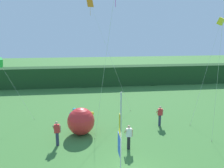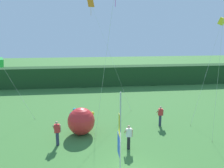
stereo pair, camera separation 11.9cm
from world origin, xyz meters
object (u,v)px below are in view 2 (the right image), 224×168
object	(u,v)px
inflatable_balloon	(81,121)
person_near_banner	(160,115)
banner_flag	(120,134)
kite_green_box_4	(0,63)
kite_magenta_diamond_0	(113,6)
person_far_left	(129,136)
kite_orange_diamond_3	(94,12)
person_mid_field	(57,132)
kite_yellow_box_2	(222,22)

from	to	relation	value
inflatable_balloon	person_near_banner	bearing A→B (deg)	7.14
banner_flag	kite_green_box_4	world-z (taller)	kite_green_box_4
kite_magenta_diamond_0	kite_green_box_4	xyz separation A→B (m)	(-8.37, 5.41, -3.90)
inflatable_balloon	person_far_left	bearing A→B (deg)	-41.28
person_near_banner	inflatable_balloon	xyz separation A→B (m)	(-6.54, -0.82, 0.14)
person_far_left	kite_orange_diamond_3	xyz separation A→B (m)	(-1.79, 8.27, 8.54)
person_far_left	person_near_banner	bearing A→B (deg)	46.93
kite_orange_diamond_3	person_far_left	bearing A→B (deg)	-77.79
person_far_left	inflatable_balloon	size ratio (longest dim) A/B	0.81
inflatable_balloon	kite_orange_diamond_3	bearing A→B (deg)	75.85
kite_green_box_4	person_mid_field	bearing A→B (deg)	-41.23
person_mid_field	person_far_left	xyz separation A→B (m)	(4.81, -1.14, -0.04)
kite_magenta_diamond_0	kite_green_box_4	bearing A→B (deg)	147.12
banner_flag	kite_yellow_box_2	world-z (taller)	kite_yellow_box_2
person_mid_field	inflatable_balloon	distance (m)	2.33
kite_orange_diamond_3	person_mid_field	bearing A→B (deg)	-112.99
person_near_banner	kite_orange_diamond_3	bearing A→B (deg)	137.87
banner_flag	inflatable_balloon	size ratio (longest dim) A/B	2.27
person_near_banner	kite_yellow_box_2	bearing A→B (deg)	15.42
kite_magenta_diamond_0	kite_green_box_4	world-z (taller)	kite_magenta_diamond_0
person_mid_field	kite_orange_diamond_3	bearing A→B (deg)	67.01
person_far_left	kite_green_box_4	size ratio (longest dim) A/B	0.29
person_mid_field	kite_yellow_box_2	bearing A→B (deg)	16.23
inflatable_balloon	kite_orange_diamond_3	distance (m)	10.13
inflatable_balloon	kite_green_box_4	xyz separation A→B (m)	(-6.30, 2.43, 4.28)
person_mid_field	kite_green_box_4	xyz separation A→B (m)	(-4.65, 4.08, 4.38)
person_near_banner	kite_green_box_4	size ratio (longest dim) A/B	0.30
banner_flag	person_mid_field	bearing A→B (deg)	136.83
banner_flag	person_near_banner	size ratio (longest dim) A/B	2.77
kite_orange_diamond_3	banner_flag	bearing A→B (deg)	-85.79
banner_flag	person_far_left	xyz separation A→B (m)	(1.00, 2.44, -1.36)
person_near_banner	person_far_left	xyz separation A→B (m)	(-3.37, -3.60, -0.01)
banner_flag	kite_magenta_diamond_0	world-z (taller)	kite_magenta_diamond_0
person_far_left	kite_magenta_diamond_0	world-z (taller)	kite_magenta_diamond_0
kite_green_box_4	kite_yellow_box_2	bearing A→B (deg)	-0.26
kite_yellow_box_2	kite_orange_diamond_3	xyz separation A→B (m)	(-10.69, 3.14, 0.93)
kite_magenta_diamond_0	kite_orange_diamond_3	world-z (taller)	kite_orange_diamond_3
person_near_banner	person_far_left	world-z (taller)	person_near_banner
kite_yellow_box_2	inflatable_balloon	bearing A→B (deg)	-169.00
person_mid_field	kite_green_box_4	bearing A→B (deg)	138.77
person_far_left	banner_flag	bearing A→B (deg)	-112.24
person_near_banner	person_mid_field	world-z (taller)	person_mid_field
kite_green_box_4	person_far_left	bearing A→B (deg)	-28.84
person_far_left	kite_orange_diamond_3	world-z (taller)	kite_orange_diamond_3
banner_flag	kite_green_box_4	distance (m)	11.82
person_mid_field	kite_yellow_box_2	size ratio (longest dim) A/B	0.20
person_near_banner	kite_green_box_4	world-z (taller)	kite_green_box_4
person_far_left	kite_green_box_4	bearing A→B (deg)	151.16
kite_orange_diamond_3	kite_green_box_4	xyz separation A→B (m)	(-7.68, -3.05, -4.12)
inflatable_balloon	kite_green_box_4	size ratio (longest dim) A/B	0.36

